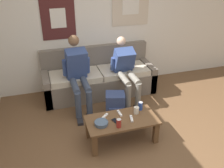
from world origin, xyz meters
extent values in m
plane|color=brown|center=(0.00, 0.00, 0.00)|extent=(18.00, 18.00, 0.00)
cube|color=silver|center=(0.00, 2.34, 1.27)|extent=(10.00, 0.05, 2.55)
cube|color=#471E1E|center=(-0.74, 2.30, 1.41)|extent=(0.60, 0.01, 0.76)
cube|color=silver|center=(-0.74, 2.30, 1.41)|extent=(0.27, 0.01, 0.34)
cube|color=beige|center=(0.61, 2.30, 1.56)|extent=(0.73, 0.01, 0.76)
cube|color=silver|center=(0.61, 2.30, 1.56)|extent=(0.33, 0.01, 0.34)
cube|color=#70665B|center=(-0.11, 2.25, 0.43)|extent=(2.08, 0.13, 0.85)
cube|color=#70665B|center=(-0.11, 1.88, 0.20)|extent=(2.08, 0.60, 0.39)
cube|color=#70665B|center=(-1.10, 1.88, 0.26)|extent=(0.12, 0.60, 0.51)
cube|color=#70665B|center=(0.87, 1.88, 0.26)|extent=(0.12, 0.60, 0.51)
cube|color=beige|center=(-0.58, 1.88, 0.44)|extent=(0.90, 0.56, 0.10)
cube|color=beige|center=(0.35, 1.88, 0.44)|extent=(0.90, 0.56, 0.10)
cube|color=brown|center=(-0.16, 0.51, 0.34)|extent=(1.00, 0.50, 0.03)
cube|color=brown|center=(-0.61, 0.70, 0.16)|extent=(0.07, 0.07, 0.33)
cube|color=brown|center=(0.29, 0.70, 0.16)|extent=(0.07, 0.07, 0.33)
cube|color=brown|center=(-0.61, 0.31, 0.16)|extent=(0.07, 0.07, 0.33)
cube|color=brown|center=(0.29, 0.31, 0.16)|extent=(0.07, 0.07, 0.33)
cylinder|color=#384256|center=(-0.66, 1.42, 0.49)|extent=(0.11, 0.45, 0.11)
cylinder|color=#384256|center=(-0.66, 1.19, 0.26)|extent=(0.10, 0.10, 0.47)
cube|color=#232328|center=(-0.66, 1.12, 0.03)|extent=(0.11, 0.25, 0.05)
cylinder|color=#384256|center=(-0.48, 1.42, 0.49)|extent=(0.11, 0.45, 0.11)
cylinder|color=#384256|center=(-0.48, 1.19, 0.26)|extent=(0.10, 0.10, 0.47)
cube|color=#232328|center=(-0.48, 1.12, 0.03)|extent=(0.11, 0.25, 0.05)
cube|color=#33477F|center=(-0.57, 1.71, 0.75)|extent=(0.36, 0.37, 0.57)
sphere|color=brown|center=(-0.57, 1.81, 1.14)|extent=(0.18, 0.18, 0.18)
cylinder|color=#33477F|center=(-0.76, 1.71, 0.71)|extent=(0.08, 0.12, 0.30)
cylinder|color=#33477F|center=(-0.37, 1.71, 0.71)|extent=(0.08, 0.12, 0.30)
cylinder|color=gray|center=(0.20, 1.42, 0.49)|extent=(0.11, 0.44, 0.11)
cylinder|color=gray|center=(0.20, 1.21, 0.26)|extent=(0.10, 0.10, 0.47)
cube|color=#232328|center=(0.20, 1.14, 0.03)|extent=(0.11, 0.25, 0.05)
cylinder|color=gray|center=(0.38, 1.42, 0.49)|extent=(0.11, 0.44, 0.11)
cylinder|color=gray|center=(0.38, 1.21, 0.26)|extent=(0.10, 0.10, 0.47)
cube|color=#232328|center=(0.38, 1.14, 0.03)|extent=(0.11, 0.25, 0.05)
cube|color=#33477F|center=(0.29, 1.73, 0.70)|extent=(0.34, 0.39, 0.51)
sphere|color=beige|center=(0.29, 1.87, 1.03)|extent=(0.16, 0.16, 0.16)
cylinder|color=#33477F|center=(0.09, 1.75, 0.66)|extent=(0.08, 0.13, 0.26)
cylinder|color=#33477F|center=(0.48, 1.75, 0.66)|extent=(0.08, 0.13, 0.26)
cube|color=navy|center=(-0.04, 1.17, 0.19)|extent=(0.37, 0.34, 0.38)
cube|color=navy|center=(-0.08, 1.05, 0.11)|extent=(0.24, 0.15, 0.17)
cylinder|color=#475B75|center=(-0.47, 0.47, 0.38)|extent=(0.18, 0.18, 0.05)
torus|color=#475B75|center=(-0.47, 0.47, 0.41)|extent=(0.19, 0.19, 0.02)
cylinder|color=silver|center=(0.09, 0.58, 0.41)|extent=(0.07, 0.07, 0.10)
cylinder|color=black|center=(0.09, 0.58, 0.47)|extent=(0.00, 0.00, 0.01)
cylinder|color=#28479E|center=(0.18, 0.66, 0.42)|extent=(0.07, 0.07, 0.12)
cylinder|color=silver|center=(0.18, 0.66, 0.48)|extent=(0.06, 0.06, 0.00)
cylinder|color=maroon|center=(-0.26, 0.35, 0.42)|extent=(0.07, 0.07, 0.12)
cylinder|color=silver|center=(-0.26, 0.35, 0.48)|extent=(0.06, 0.06, 0.00)
cube|color=white|center=(-0.03, 0.46, 0.37)|extent=(0.06, 0.15, 0.02)
cylinder|color=#333842|center=(-0.02, 0.49, 0.39)|extent=(0.01, 0.01, 0.00)
cube|color=white|center=(-0.15, 0.64, 0.37)|extent=(0.04, 0.15, 0.02)
cylinder|color=#333842|center=(-0.15, 0.67, 0.39)|extent=(0.01, 0.01, 0.00)
cube|color=white|center=(-0.37, 0.63, 0.37)|extent=(0.13, 0.12, 0.02)
cylinder|color=#333842|center=(-0.35, 0.65, 0.39)|extent=(0.01, 0.01, 0.00)
cube|color=black|center=(-0.25, 0.48, 0.36)|extent=(0.11, 0.15, 0.01)
cube|color=black|center=(-0.25, 0.48, 0.37)|extent=(0.10, 0.14, 0.00)
camera|label=1|loc=(-1.13, -2.19, 2.42)|focal=40.00mm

